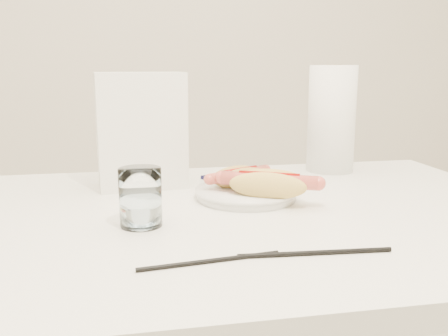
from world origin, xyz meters
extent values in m
cube|color=white|center=(0.00, 0.00, 0.73)|extent=(1.20, 0.80, 0.04)
cylinder|color=silver|center=(-0.54, 0.34, 0.35)|extent=(0.04, 0.04, 0.71)
cylinder|color=silver|center=(0.54, 0.34, 0.35)|extent=(0.04, 0.04, 0.71)
cylinder|color=white|center=(0.03, 0.08, 0.76)|extent=(0.23, 0.23, 0.02)
ellipsoid|color=tan|center=(0.03, 0.10, 0.79)|extent=(0.12, 0.08, 0.04)
ellipsoid|color=tan|center=(0.02, 0.13, 0.79)|extent=(0.12, 0.08, 0.04)
ellipsoid|color=tan|center=(0.03, 0.12, 0.78)|extent=(0.12, 0.09, 0.02)
cylinder|color=#D45A4A|center=(0.03, 0.12, 0.79)|extent=(0.15, 0.09, 0.02)
cylinder|color=#990A05|center=(0.03, 0.12, 0.80)|extent=(0.09, 0.05, 0.01)
ellipsoid|color=#E6BE59|center=(0.06, 0.01, 0.79)|extent=(0.15, 0.10, 0.05)
ellipsoid|color=#E6BE59|center=(0.07, 0.04, 0.79)|extent=(0.15, 0.10, 0.05)
ellipsoid|color=#E6BE59|center=(0.07, 0.03, 0.78)|extent=(0.15, 0.11, 0.03)
cylinder|color=#D9594C|center=(0.07, 0.03, 0.80)|extent=(0.18, 0.11, 0.03)
cylinder|color=#990A05|center=(0.07, 0.03, 0.81)|extent=(0.11, 0.06, 0.01)
cylinder|color=white|center=(-0.18, -0.06, 0.80)|extent=(0.07, 0.07, 0.10)
cylinder|color=black|center=(-0.09, -0.24, 0.75)|extent=(0.20, 0.03, 0.01)
cylinder|color=black|center=(0.06, -0.24, 0.75)|extent=(0.23, 0.02, 0.01)
cube|color=white|center=(-0.17, 0.22, 0.88)|extent=(0.20, 0.12, 0.25)
cube|color=#121136|center=(0.07, 0.23, 0.75)|extent=(0.20, 0.20, 0.01)
cylinder|color=white|center=(0.31, 0.31, 0.88)|extent=(0.12, 0.12, 0.27)
camera|label=1|loc=(-0.19, -0.85, 1.02)|focal=38.78mm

